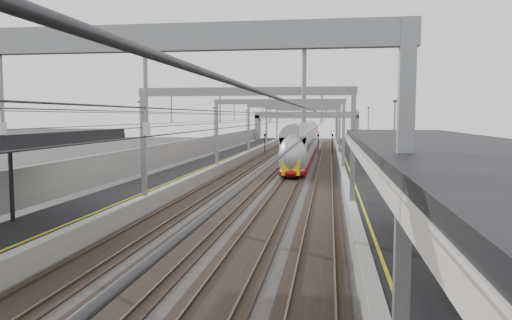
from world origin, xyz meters
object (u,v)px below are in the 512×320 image
(train, at_px, (303,145))
(signal_green, at_px, (265,138))
(bench, at_px, (477,284))
(overbridge, at_px, (306,119))

(train, xyz_separation_m, signal_green, (-6.70, 11.15, 0.38))
(bench, bearing_deg, overbridge, 95.34)
(signal_green, bearing_deg, bench, -77.87)
(bench, bearing_deg, train, 97.69)
(bench, xyz_separation_m, signal_green, (-13.98, 65.06, 0.85))
(overbridge, distance_m, train, 40.16)
(train, bearing_deg, overbridge, 92.15)
(train, xyz_separation_m, bench, (7.28, -53.90, -0.47))
(overbridge, bearing_deg, bench, -84.66)
(train, bearing_deg, signal_green, 120.99)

